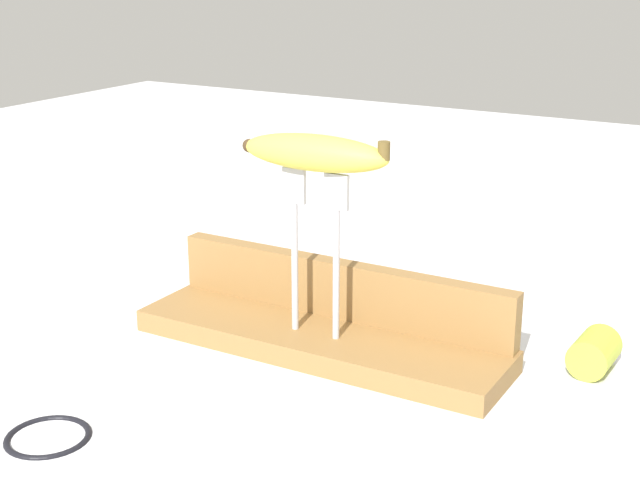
{
  "coord_description": "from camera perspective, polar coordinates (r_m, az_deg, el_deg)",
  "views": [
    {
      "loc": [
        0.45,
        -0.78,
        0.41
      ],
      "look_at": [
        0.0,
        0.0,
        0.12
      ],
      "focal_mm": 51.87,
      "sensor_mm": 36.0,
      "label": 1
    }
  ],
  "objects": [
    {
      "name": "banana_chunk_near",
      "position": [
        0.98,
        16.57,
        -6.64
      ],
      "size": [
        0.04,
        0.06,
        0.04
      ],
      "color": "#B2C138",
      "rests_on": "ground"
    },
    {
      "name": "banana_chunk_far",
      "position": [
        1.19,
        -3.02,
        -1.68
      ],
      "size": [
        0.05,
        0.05,
        0.03
      ],
      "color": "#DBD147",
      "rests_on": "ground"
    },
    {
      "name": "banana_raised_center",
      "position": [
        0.91,
        -0.31,
        5.41
      ],
      "size": [
        0.16,
        0.05,
        0.04
      ],
      "color": "#DBD147",
      "rests_on": "fork_stand_center"
    },
    {
      "name": "board_backstop",
      "position": [
        1.01,
        1.3,
        -3.04
      ],
      "size": [
        0.4,
        0.02,
        0.06
      ],
      "primitive_type": "cube",
      "color": "olive",
      "rests_on": "wooden_board"
    },
    {
      "name": "wire_coil",
      "position": [
        0.86,
        -16.45,
        -11.44
      ],
      "size": [
        0.08,
        0.08,
        0.01
      ],
      "primitive_type": "torus",
      "color": "black",
      "rests_on": "ground"
    },
    {
      "name": "fork_fallen_far",
      "position": [
        1.05,
        11.65,
        -5.52
      ],
      "size": [
        0.09,
        0.17,
        0.01
      ],
      "color": "#B2B2B7",
      "rests_on": "ground"
    },
    {
      "name": "fork_stand_center",
      "position": [
        0.94,
        -0.3,
        0.13
      ],
      "size": [
        0.08,
        0.01,
        0.17
      ],
      "color": "#B2B2B7",
      "rests_on": "wooden_board"
    },
    {
      "name": "ground_plane",
      "position": [
        0.99,
        0.0,
        -6.82
      ],
      "size": [
        3.0,
        3.0,
        0.0
      ],
      "primitive_type": "plane",
      "color": "silver"
    },
    {
      "name": "wooden_board",
      "position": [
        0.99,
        0.0,
        -6.2
      ],
      "size": [
        0.41,
        0.11,
        0.02
      ],
      "primitive_type": "cube",
      "color": "olive",
      "rests_on": "ground"
    }
  ]
}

